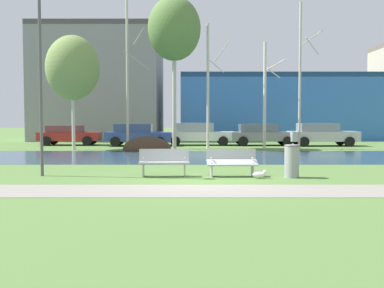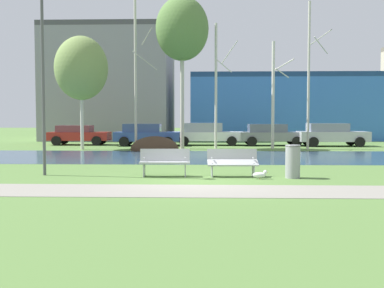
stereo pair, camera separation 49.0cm
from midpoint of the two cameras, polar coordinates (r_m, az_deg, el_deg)
The scene contains 22 objects.
ground_plane at distance 23.90m, azimuth -0.01°, elevation -1.27°, with size 120.00×120.00×0.00m, color #517538.
paved_path_strip at distance 12.09m, azimuth -0.13°, elevation -5.69°, with size 60.00×2.09×0.01m, color gray.
river_band at distance 22.50m, azimuth -0.02°, elevation -1.54°, with size 80.00×7.63×0.01m, color #2D475B.
soil_mound at distance 27.51m, azimuth -5.87°, elevation -0.69°, with size 2.82×3.54×1.57m, color #423021.
bench_left at distance 15.03m, azimuth -4.23°, elevation -2.15°, with size 1.62×0.63×0.87m.
bench_right at distance 15.02m, azimuth 4.03°, elevation -2.15°, with size 1.62×0.63×0.87m.
trash_bin at distance 14.96m, azimuth 11.20°, elevation -1.99°, with size 0.48×0.48×1.03m.
seagull at distance 14.58m, azimuth 7.38°, elevation -3.68°, with size 0.48×0.18×0.27m.
streetlamp at distance 16.05m, azimuth -18.68°, elevation 11.02°, with size 0.32×0.32×6.29m.
birch_far_left at distance 28.25m, azimuth -14.64°, elevation 8.92°, with size 3.08×3.08×6.58m.
birch_left at distance 28.43m, azimuth -8.17°, elevation 8.58°, with size 1.41×2.34×8.95m.
birch_center_left at distance 28.59m, azimuth -2.57°, elevation 13.73°, with size 3.14×3.14×9.13m.
birch_center at distance 28.55m, azimuth 1.64°, elevation 7.19°, with size 1.38×2.21×7.51m.
birch_center_right at distance 28.64m, azimuth 8.50°, elevation 6.02°, with size 1.32×2.14×6.39m.
birch_right at distance 28.66m, azimuth 12.65°, elevation 8.22°, with size 1.37×2.34×8.62m.
parked_van_nearest_red at distance 32.91m, azimuth -15.03°, elevation 1.12°, with size 4.09×2.02×1.33m.
parked_sedan_second_blue at distance 31.20m, azimuth -6.99°, elevation 1.18°, with size 4.32×2.12×1.45m.
parked_hatch_third_white at distance 31.72m, azimuth 0.30°, elevation 1.28°, with size 4.80×2.02×1.51m.
parked_wagon_fourth_grey at distance 31.80m, azimuth 8.12°, elevation 1.20°, with size 4.44×2.09×1.43m.
parked_suv_fifth_silver at distance 31.97m, azimuth 15.10°, elevation 1.18°, with size 4.45×2.09×1.49m.
building_grey_warehouse at distance 41.41m, azimuth -11.14°, elevation 7.05°, with size 10.08×9.15×9.34m.
building_blue_store at distance 41.40m, azimuth 10.09°, elevation 4.38°, with size 16.59×7.52×5.46m.
Camera 1 is at (-0.19, -13.83, 1.89)m, focal length 44.00 mm.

